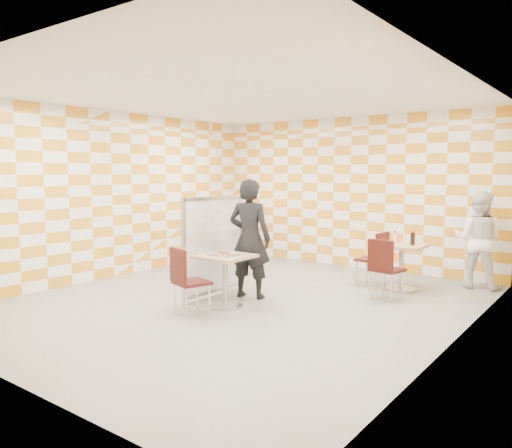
{
  "coord_description": "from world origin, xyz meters",
  "views": [
    {
      "loc": [
        4.48,
        -5.67,
        1.92
      ],
      "look_at": [
        0.1,
        0.2,
        1.15
      ],
      "focal_mm": 35.0,
      "sensor_mm": 36.0,
      "label": 1
    }
  ],
  "objects_px": {
    "main_table": "(225,272)",
    "chair_empty_far": "(239,234)",
    "second_table": "(402,259)",
    "man_dark": "(250,239)",
    "empty_table": "(224,238)",
    "chair_second_front": "(384,264)",
    "sport_bottle": "(395,237)",
    "soda_bottle": "(413,239)",
    "chair_main_front": "(186,276)",
    "chair_second_side": "(376,255)",
    "man_white": "(478,240)",
    "partition": "(214,245)",
    "chair_empty_near": "(203,240)"
  },
  "relations": [
    {
      "from": "man_dark",
      "to": "sport_bottle",
      "type": "height_order",
      "value": "man_dark"
    },
    {
      "from": "second_table",
      "to": "man_dark",
      "type": "height_order",
      "value": "man_dark"
    },
    {
      "from": "man_dark",
      "to": "chair_main_front",
      "type": "bearing_deg",
      "value": 74.02
    },
    {
      "from": "chair_main_front",
      "to": "soda_bottle",
      "type": "height_order",
      "value": "soda_bottle"
    },
    {
      "from": "chair_empty_near",
      "to": "chair_second_side",
      "type": "bearing_deg",
      "value": 7.14
    },
    {
      "from": "sport_bottle",
      "to": "man_white",
      "type": "bearing_deg",
      "value": 36.07
    },
    {
      "from": "chair_second_side",
      "to": "soda_bottle",
      "type": "xyz_separation_m",
      "value": [
        0.58,
        0.07,
        0.31
      ]
    },
    {
      "from": "partition",
      "to": "man_white",
      "type": "xyz_separation_m",
      "value": [
        3.13,
        3.02,
        0.01
      ]
    },
    {
      "from": "chair_empty_near",
      "to": "partition",
      "type": "distance_m",
      "value": 2.39
    },
    {
      "from": "main_table",
      "to": "chair_empty_far",
      "type": "xyz_separation_m",
      "value": [
        -2.38,
        3.28,
        0.04
      ]
    },
    {
      "from": "man_dark",
      "to": "main_table",
      "type": "bearing_deg",
      "value": 81.45
    },
    {
      "from": "second_table",
      "to": "man_dark",
      "type": "xyz_separation_m",
      "value": [
        -1.68,
        -1.86,
        0.4
      ]
    },
    {
      "from": "main_table",
      "to": "chair_second_front",
      "type": "xyz_separation_m",
      "value": [
        1.65,
        1.71,
        0.04
      ]
    },
    {
      "from": "empty_table",
      "to": "partition",
      "type": "xyz_separation_m",
      "value": [
        1.76,
        -2.29,
        0.28
      ]
    },
    {
      "from": "chair_empty_near",
      "to": "man_dark",
      "type": "height_order",
      "value": "man_dark"
    },
    {
      "from": "main_table",
      "to": "chair_second_front",
      "type": "relative_size",
      "value": 0.81
    },
    {
      "from": "empty_table",
      "to": "chair_main_front",
      "type": "distance_m",
      "value": 4.03
    },
    {
      "from": "partition",
      "to": "man_white",
      "type": "bearing_deg",
      "value": 43.92
    },
    {
      "from": "chair_main_front",
      "to": "empty_table",
      "type": "bearing_deg",
      "value": 123.3
    },
    {
      "from": "chair_main_front",
      "to": "man_dark",
      "type": "height_order",
      "value": "man_dark"
    },
    {
      "from": "empty_table",
      "to": "chair_main_front",
      "type": "xyz_separation_m",
      "value": [
        2.21,
        -3.37,
        0.04
      ]
    },
    {
      "from": "chair_empty_far",
      "to": "chair_main_front",
      "type": "bearing_deg",
      "value": -60.16
    },
    {
      "from": "chair_second_front",
      "to": "man_white",
      "type": "xyz_separation_m",
      "value": [
        0.92,
        1.71,
        0.26
      ]
    },
    {
      "from": "chair_empty_near",
      "to": "soda_bottle",
      "type": "height_order",
      "value": "soda_bottle"
    },
    {
      "from": "soda_bottle",
      "to": "chair_empty_near",
      "type": "bearing_deg",
      "value": -172.87
    },
    {
      "from": "main_table",
      "to": "man_white",
      "type": "relative_size",
      "value": 0.47
    },
    {
      "from": "second_table",
      "to": "chair_second_side",
      "type": "xyz_separation_m",
      "value": [
        -0.42,
        -0.05,
        0.04
      ]
    },
    {
      "from": "chair_second_side",
      "to": "chair_empty_far",
      "type": "height_order",
      "value": "same"
    },
    {
      "from": "partition",
      "to": "main_table",
      "type": "bearing_deg",
      "value": -35.62
    },
    {
      "from": "sport_bottle",
      "to": "partition",
      "type": "bearing_deg",
      "value": -132.47
    },
    {
      "from": "sport_bottle",
      "to": "soda_bottle",
      "type": "relative_size",
      "value": 0.87
    },
    {
      "from": "second_table",
      "to": "main_table",
      "type": "bearing_deg",
      "value": -122.87
    },
    {
      "from": "partition",
      "to": "soda_bottle",
      "type": "relative_size",
      "value": 6.74
    },
    {
      "from": "sport_bottle",
      "to": "soda_bottle",
      "type": "distance_m",
      "value": 0.34
    },
    {
      "from": "chair_second_side",
      "to": "man_white",
      "type": "relative_size",
      "value": 0.58
    },
    {
      "from": "chair_main_front",
      "to": "soda_bottle",
      "type": "bearing_deg",
      "value": 59.35
    },
    {
      "from": "chair_second_side",
      "to": "second_table",
      "type": "bearing_deg",
      "value": 7.08
    },
    {
      "from": "empty_table",
      "to": "chair_second_front",
      "type": "xyz_separation_m",
      "value": [
        3.98,
        -0.98,
        0.04
      ]
    },
    {
      "from": "empty_table",
      "to": "sport_bottle",
      "type": "height_order",
      "value": "sport_bottle"
    },
    {
      "from": "second_table",
      "to": "chair_empty_far",
      "type": "relative_size",
      "value": 0.81
    },
    {
      "from": "chair_second_side",
      "to": "partition",
      "type": "bearing_deg",
      "value": -130.71
    },
    {
      "from": "empty_table",
      "to": "chair_empty_near",
      "type": "bearing_deg",
      "value": -87.71
    },
    {
      "from": "chair_second_front",
      "to": "soda_bottle",
      "type": "height_order",
      "value": "soda_bottle"
    },
    {
      "from": "chair_main_front",
      "to": "sport_bottle",
      "type": "relative_size",
      "value": 4.62
    },
    {
      "from": "chair_second_front",
      "to": "main_table",
      "type": "bearing_deg",
      "value": -134.01
    },
    {
      "from": "empty_table",
      "to": "sport_bottle",
      "type": "xyz_separation_m",
      "value": [
        3.78,
        -0.09,
        0.33
      ]
    },
    {
      "from": "chair_empty_far",
      "to": "man_dark",
      "type": "relative_size",
      "value": 0.51
    },
    {
      "from": "chair_empty_far",
      "to": "sport_bottle",
      "type": "height_order",
      "value": "sport_bottle"
    },
    {
      "from": "partition",
      "to": "man_white",
      "type": "distance_m",
      "value": 4.35
    },
    {
      "from": "main_table",
      "to": "man_dark",
      "type": "relative_size",
      "value": 0.41
    }
  ]
}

